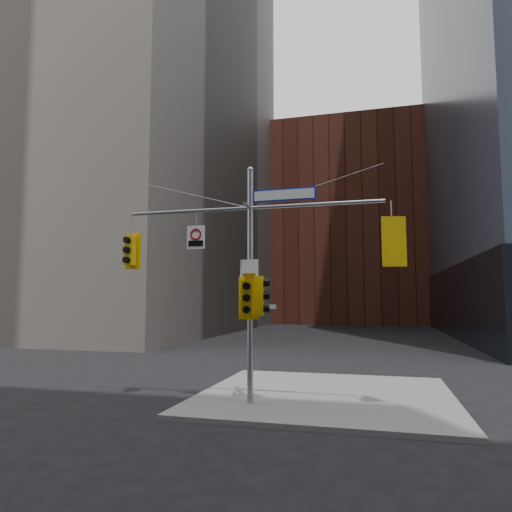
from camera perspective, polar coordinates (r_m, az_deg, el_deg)
The scene contains 13 objects.
ground at distance 12.32m, azimuth -3.42°, elevation -20.46°, with size 160.00×160.00×0.00m, color black.
sidewalk_corner at distance 15.71m, azimuth 8.70°, elevation -16.85°, with size 8.00×8.00×0.15m, color gray.
brick_midrise at distance 70.24m, azimuth 11.74°, elevation 3.45°, with size 26.00×20.00×28.00m, color brown.
signal_assembly at distance 13.86m, azimuth -0.73°, elevation -0.39°, with size 8.00×0.80×7.30m.
traffic_light_west_arm at distance 15.53m, azimuth -15.44°, elevation 0.68°, with size 0.58×0.50×1.22m.
traffic_light_east_arm at distance 13.40m, azimuth 16.66°, elevation 1.67°, with size 0.66×0.61×1.40m.
traffic_light_pole_side at distance 13.74m, azimuth 0.61°, elevation -4.96°, with size 0.48×0.41×1.17m.
traffic_light_pole_front at distance 13.55m, azimuth -1.04°, elevation -5.25°, with size 0.61×0.51×1.28m.
street_sign_blade at distance 13.93m, azimuth 3.52°, elevation 7.66°, with size 1.97×0.07×0.38m.
regulatory_sign_arm at distance 14.51m, azimuth -7.53°, elevation 2.43°, with size 0.59×0.08×0.74m.
regulatory_sign_pole at distance 13.72m, azimuth -0.86°, elevation -2.07°, with size 0.57×0.08×0.75m.
street_blade_ew at distance 13.70m, azimuth 1.10°, elevation -6.35°, with size 0.68×0.08×0.14m.
street_blade_ns at distance 14.26m, azimuth -0.23°, elevation -7.27°, with size 0.10×0.68×0.14m.
Camera 1 is at (3.73, -11.30, 3.18)m, focal length 32.00 mm.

